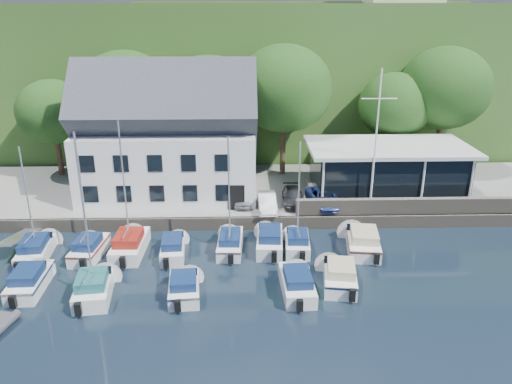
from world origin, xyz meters
TOP-DOWN VIEW (x-y plane):
  - ground at (0.00, 0.00)m, footprint 180.00×180.00m
  - quay at (0.00, 17.50)m, footprint 60.00×13.00m
  - quay_face at (0.00, 11.00)m, footprint 60.00×0.30m
  - hillside at (0.00, 62.00)m, footprint 160.00×75.00m
  - field_patch at (8.00, 70.00)m, footprint 50.00×30.00m
  - harbor_building at (-7.00, 16.50)m, footprint 14.40×8.20m
  - club_pavilion at (11.00, 16.00)m, footprint 13.20×7.20m
  - seawall at (12.00, 11.40)m, footprint 18.00×0.50m
  - gangway at (-16.50, 9.00)m, footprint 1.20×6.00m
  - car_silver at (-0.90, 13.55)m, footprint 1.59×3.30m
  - car_white at (0.86, 12.42)m, footprint 1.41×3.84m
  - car_dgrey at (2.99, 13.64)m, footprint 1.67×3.97m
  - car_blue at (5.41, 13.15)m, footprint 2.12×4.14m
  - flagpole at (8.87, 12.35)m, footprint 2.56×0.20m
  - tree_0 at (-17.83, 21.46)m, footprint 6.42×6.42m
  - tree_1 at (-11.18, 21.26)m, footprint 8.25×8.25m
  - tree_2 at (-3.87, 21.22)m, footprint 7.94×7.94m
  - tree_3 at (2.75, 21.27)m, footprint 8.62×8.62m
  - tree_4 at (13.14, 22.29)m, footprint 6.70×6.70m
  - tree_5 at (17.68, 22.55)m, footprint 8.37×8.37m
  - boat_r1_0 at (-14.84, 7.12)m, footprint 2.56×6.50m
  - boat_r1_1 at (-11.29, 7.03)m, footprint 2.31×5.59m
  - boat_r1_2 at (-8.68, 7.50)m, footprint 2.27×6.46m
  - boat_r1_3 at (-5.73, 7.12)m, footprint 2.10×5.74m
  - boat_r1_4 at (-1.90, 7.75)m, footprint 2.01×6.08m
  - boat_r1_5 at (0.84, 7.89)m, footprint 2.32×6.33m
  - boat_r1_6 at (2.72, 7.60)m, footprint 2.10×5.24m
  - boat_r1_7 at (7.23, 7.51)m, footprint 3.12×6.72m
  - boat_r2_0 at (-13.63, 2.98)m, footprint 2.09×5.85m
  - boat_r2_1 at (-9.63, 2.03)m, footprint 2.73×5.82m
  - boat_r2_2 at (-4.44, 2.02)m, footprint 2.30×5.07m
  - boat_r2_3 at (2.13, 2.25)m, footprint 2.16×6.05m
  - boat_r2_4 at (4.80, 2.99)m, footprint 2.83×5.86m

SIDE VIEW (x-z plane):
  - ground at x=0.00m, z-range 0.00..0.00m
  - gangway at x=-16.50m, z-range -0.70..0.70m
  - quay at x=0.00m, z-range 0.00..1.00m
  - quay_face at x=0.00m, z-range 0.00..1.00m
  - boat_r2_2 at x=-4.44m, z-range 0.00..1.37m
  - boat_r1_3 at x=-5.73m, z-range 0.00..1.37m
  - boat_r2_3 at x=2.13m, z-range 0.00..1.42m
  - boat_r2_0 at x=-13.63m, z-range 0.00..1.45m
  - boat_r2_4 at x=4.80m, z-range 0.00..1.50m
  - boat_r1_7 at x=7.23m, z-range 0.00..1.53m
  - boat_r1_5 at x=0.84m, z-range 0.00..1.54m
  - car_silver at x=-0.90m, z-range 1.00..2.09m
  - car_dgrey at x=2.99m, z-range 1.00..2.14m
  - seawall at x=12.00m, z-range 1.00..2.20m
  - car_white at x=0.86m, z-range 1.00..2.26m
  - car_blue at x=5.41m, z-range 1.00..2.35m
  - club_pavilion at x=11.00m, z-range 1.00..5.10m
  - boat_r1_4 at x=-1.90m, z-range 0.00..8.19m
  - boat_r1_6 at x=2.72m, z-range 0.00..8.43m
  - boat_r1_0 at x=-14.84m, z-range 0.00..8.49m
  - boat_r1_1 at x=-11.29m, z-range 0.00..8.91m
  - boat_r2_1 at x=-9.63m, z-range 0.00..9.33m
  - boat_r1_2 at x=-8.68m, z-range 0.00..9.40m
  - harbor_building at x=-7.00m, z-range 1.00..9.70m
  - tree_0 at x=-17.83m, z-range 1.00..9.78m
  - tree_4 at x=13.14m, z-range 1.00..10.15m
  - flagpole at x=8.87m, z-range 1.00..11.69m
  - tree_2 at x=-3.87m, z-range 1.00..11.85m
  - tree_1 at x=-11.18m, z-range 1.00..12.28m
  - tree_5 at x=17.68m, z-range 1.00..12.44m
  - tree_3 at x=2.75m, z-range 1.00..12.77m
  - hillside at x=0.00m, z-range 0.00..16.00m
  - field_patch at x=8.00m, z-range 16.00..16.30m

